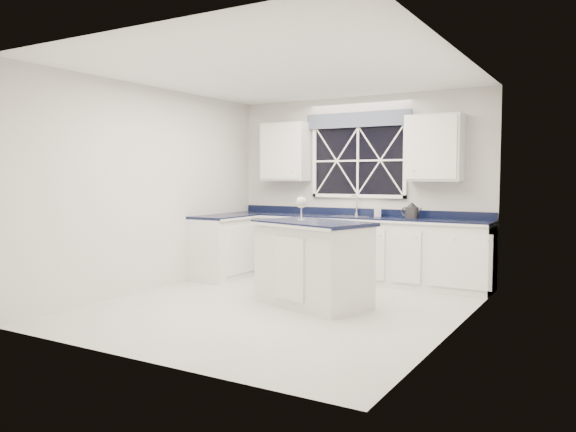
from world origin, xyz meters
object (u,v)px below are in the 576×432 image
Objects in this scene: faucet at (356,205)px; soap_bottle at (378,209)px; kettle at (412,211)px; island at (313,263)px; dishwasher at (286,247)px; wine_glass at (301,203)px.

soap_bottle is (0.38, -0.09, -0.05)m from faucet.
kettle is at bearing -8.60° from soap_bottle.
soap_bottle is (0.08, 1.82, 0.55)m from island.
soap_bottle is (1.48, 0.11, 0.64)m from dishwasher.
soap_bottle is at bearing -13.26° from faucet.
dishwasher is 3.84× the size of soap_bottle.
dishwasher is at bearing 126.09° from wine_glass.
dishwasher is 2.63× the size of kettle.
faucet is (1.10, 0.19, 0.69)m from dishwasher.
kettle is at bearing 63.55° from wine_glass.
soap_bottle is at bearing 4.09° from dishwasher.
kettle is at bearing -10.55° from faucet.
faucet is 1.42× the size of soap_bottle.
faucet is 2.03m from island.
wine_glass is at bearing 173.45° from island.
dishwasher is 2.22m from island.
kettle reaches higher than island.
wine_glass is (0.08, -1.82, 0.10)m from faucet.
faucet is at bearing 116.11° from island.
faucet is at bearing 92.65° from wine_glass.
dishwasher is 2.79× the size of wine_glass.
kettle reaches higher than dishwasher.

